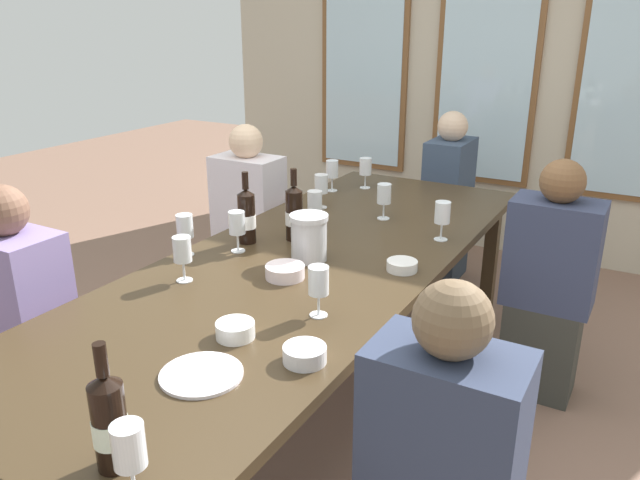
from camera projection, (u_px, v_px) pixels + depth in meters
The scene contains 27 objects.
ground_plane at pixel (310, 412), 2.77m from camera, with size 12.00×12.00×0.00m, color #805F4D.
back_wall_with_windows at pixel (490, 49), 4.29m from camera, with size 4.23×0.10×2.90m.
dining_table at pixel (309, 272), 2.54m from camera, with size 1.03×2.84×0.74m.
white_plate_0 at pixel (201, 374), 1.70m from camera, with size 0.23×0.23×0.01m, color white.
metal_pitcher at pixel (309, 237), 2.47m from camera, with size 0.16×0.16×0.19m.
wine_bottle_0 at pixel (247, 216), 2.65m from camera, with size 0.08×0.08×0.31m.
wine_bottle_1 at pixel (294, 213), 2.69m from camera, with size 0.08×0.08×0.32m.
wine_bottle_2 at pixel (110, 422), 1.32m from camera, with size 0.08×0.08×0.31m.
tasting_bowl_0 at pixel (285, 272), 2.32m from camera, with size 0.15×0.15×0.05m, color white.
tasting_bowl_1 at pixel (235, 330), 1.89m from camera, with size 0.12×0.12×0.05m, color white.
tasting_bowl_2 at pixel (402, 266), 2.39m from camera, with size 0.12×0.12×0.04m, color white.
tasting_bowl_3 at pixel (305, 354), 1.76m from camera, with size 0.13×0.13×0.05m, color white.
wine_glass_0 at pixel (332, 170), 3.44m from camera, with size 0.07×0.07×0.17m.
wine_glass_1 at pixel (185, 227), 2.51m from camera, with size 0.07×0.07×0.17m.
wine_glass_2 at pixel (319, 282), 2.00m from camera, with size 0.07×0.07×0.17m.
wine_glass_3 at pixel (321, 185), 3.13m from camera, with size 0.07×0.07×0.17m.
wine_glass_4 at pixel (384, 195), 2.96m from camera, with size 0.07×0.07×0.17m.
wine_glass_5 at pixel (129, 449), 1.24m from camera, with size 0.07×0.07×0.17m.
wine_glass_6 at pixel (237, 225), 2.55m from camera, with size 0.07×0.07×0.17m.
wine_glass_7 at pixel (182, 250), 2.26m from camera, with size 0.07×0.07×0.17m.
wine_glass_8 at pixel (315, 203), 2.85m from camera, with size 0.07×0.07×0.17m.
wine_glass_9 at pixel (366, 167), 3.49m from camera, with size 0.07×0.07×0.17m.
wine_glass_10 at pixel (442, 213), 2.68m from camera, with size 0.07×0.07×0.17m.
seated_person_0 at pixel (24, 332), 2.37m from camera, with size 0.38×0.24×1.11m.
seated_person_2 at pixel (249, 225), 3.57m from camera, with size 0.38×0.24×1.11m.
seated_person_3 at pixel (548, 288), 2.76m from camera, with size 0.38×0.24×1.11m.
seated_person_4 at pixel (447, 201), 4.03m from camera, with size 0.24×0.38×1.11m.
Camera 1 is at (1.20, -2.00, 1.68)m, focal length 34.72 mm.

